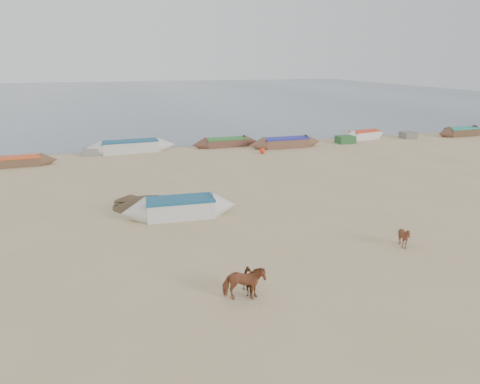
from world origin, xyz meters
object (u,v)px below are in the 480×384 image
object	(u,v)px
cow_adult	(244,283)
calf_front	(404,237)
calf_right	(250,282)
near_canoe	(180,208)

from	to	relation	value
cow_adult	calf_front	distance (m)	7.67
calf_front	calf_right	world-z (taller)	calf_front
calf_right	calf_front	bearing A→B (deg)	-101.91
cow_adult	calf_right	world-z (taller)	cow_adult
cow_adult	calf_right	xyz separation A→B (m)	(0.35, 0.40, -0.19)
cow_adult	near_canoe	xyz separation A→B (m)	(-0.38, 8.47, -0.10)
calf_front	near_canoe	size ratio (longest dim) A/B	0.16
calf_front	cow_adult	bearing A→B (deg)	-106.24
cow_adult	calf_front	size ratio (longest dim) A/B	1.50
calf_front	near_canoe	world-z (taller)	near_canoe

